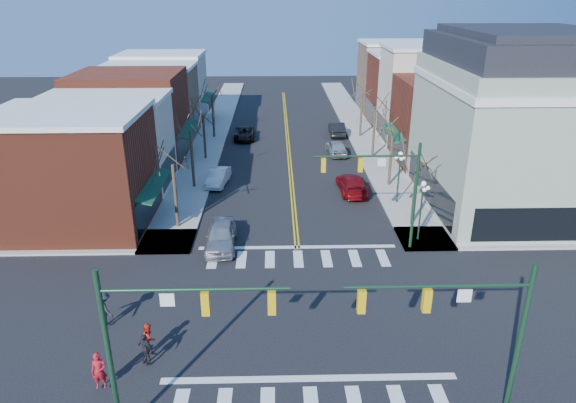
{
  "coord_description": "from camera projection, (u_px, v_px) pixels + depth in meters",
  "views": [
    {
      "loc": [
        -1.37,
        -22.37,
        15.83
      ],
      "look_at": [
        -0.58,
        8.97,
        2.8
      ],
      "focal_mm": 32.0,
      "sensor_mm": 36.0,
      "label": 1
    }
  ],
  "objects": [
    {
      "name": "traffic_mast_far_right",
      "position": [
        387.0,
        182.0,
        31.91
      ],
      "size": [
        6.6,
        0.28,
        7.2
      ],
      "color": "#14331E",
      "rests_on": "ground"
    },
    {
      "name": "pedestrian_red_b",
      "position": [
        149.0,
        338.0,
        23.7
      ],
      "size": [
        0.64,
        0.79,
        1.53
      ],
      "primitive_type": "imported",
      "rotation": [
        0.0,
        0.0,
        1.65
      ],
      "color": "red",
      "rests_on": "sidewalk_left"
    },
    {
      "name": "car_right_near",
      "position": [
        352.0,
        184.0,
        42.8
      ],
      "size": [
        2.34,
        5.32,
        1.52
      ],
      "primitive_type": "imported",
      "rotation": [
        0.0,
        0.0,
        3.18
      ],
      "color": "maroon",
      "rests_on": "ground"
    },
    {
      "name": "bldg_right_tan",
      "position": [
        397.0,
        78.0,
        70.63
      ],
      "size": [
        10.0,
        8.0,
        9.0
      ],
      "primitive_type": "cube",
      "color": "#997554",
      "rests_on": "ground"
    },
    {
      "name": "car_left_mid",
      "position": [
        218.0,
        177.0,
        44.6
      ],
      "size": [
        2.0,
        4.35,
        1.38
      ],
      "primitive_type": "imported",
      "rotation": [
        0.0,
        0.0,
        -0.13
      ],
      "color": "white",
      "rests_on": "ground"
    },
    {
      "name": "tree_left_d",
      "position": [
        213.0,
        117.0,
        57.94
      ],
      "size": [
        0.24,
        0.24,
        4.9
      ],
      "primitive_type": "cylinder",
      "color": "#382B21",
      "rests_on": "ground"
    },
    {
      "name": "pedestrian_dark_b",
      "position": [
        105.0,
        308.0,
        25.61
      ],
      "size": [
        1.34,
        1.29,
        1.83
      ],
      "primitive_type": "imported",
      "rotation": [
        0.0,
        0.0,
        2.42
      ],
      "color": "black",
      "rests_on": "sidewalk_left"
    },
    {
      "name": "tree_left_b",
      "position": [
        192.0,
        160.0,
        43.14
      ],
      "size": [
        0.24,
        0.24,
        5.04
      ],
      "primitive_type": "cylinder",
      "color": "#382B21",
      "rests_on": "ground"
    },
    {
      "name": "pedestrian_dark_a",
      "position": [
        145.0,
        349.0,
        22.97
      ],
      "size": [
        0.94,
        0.85,
        1.54
      ],
      "primitive_type": "imported",
      "rotation": [
        0.0,
        0.0,
        -0.66
      ],
      "color": "black",
      "rests_on": "sidewalk_left"
    },
    {
      "name": "bldg_right_brick_a",
      "position": [
        450.0,
        122.0,
        49.35
      ],
      "size": [
        10.0,
        8.5,
        8.0
      ],
      "primitive_type": "cube",
      "color": "maroon",
      "rests_on": "ground"
    },
    {
      "name": "bldg_left_stucco_a",
      "position": [
        107.0,
        145.0,
        42.96
      ],
      "size": [
        10.0,
        7.0,
        7.5
      ],
      "primitive_type": "cube",
      "color": "beige",
      "rests_on": "ground"
    },
    {
      "name": "tree_right_a",
      "position": [
        414.0,
        196.0,
        36.22
      ],
      "size": [
        0.24,
        0.24,
        4.62
      ],
      "primitive_type": "cylinder",
      "color": "#382B21",
      "rests_on": "ground"
    },
    {
      "name": "bldg_left_brick_b",
      "position": [
        131.0,
        117.0,
        50.16
      ],
      "size": [
        10.0,
        9.0,
        8.5
      ],
      "primitive_type": "cube",
      "color": "maroon",
      "rests_on": "ground"
    },
    {
      "name": "tree_left_a",
      "position": [
        176.0,
        197.0,
        35.81
      ],
      "size": [
        0.24,
        0.24,
        4.76
      ],
      "primitive_type": "cylinder",
      "color": "#382B21",
      "rests_on": "ground"
    },
    {
      "name": "traffic_mast_near_left",
      "position": [
        158.0,
        331.0,
        17.99
      ],
      "size": [
        6.6,
        0.28,
        7.2
      ],
      "color": "#14331E",
      "rests_on": "ground"
    },
    {
      "name": "bldg_right_stucco",
      "position": [
        429.0,
        96.0,
        56.12
      ],
      "size": [
        10.0,
        7.0,
        10.0
      ],
      "primitive_type": "cube",
      "color": "beige",
      "rests_on": "ground"
    },
    {
      "name": "bldg_right_brick_b",
      "position": [
        412.0,
        90.0,
        63.34
      ],
      "size": [
        10.0,
        8.0,
        8.5
      ],
      "primitive_type": "cube",
      "color": "maroon",
      "rests_on": "ground"
    },
    {
      "name": "tree_right_b",
      "position": [
        391.0,
        157.0,
        43.5
      ],
      "size": [
        0.24,
        0.24,
        5.18
      ],
      "primitive_type": "cylinder",
      "color": "#382B21",
      "rests_on": "ground"
    },
    {
      "name": "bldg_left_stucco_b",
      "position": [
        164.0,
        89.0,
        64.99
      ],
      "size": [
        10.0,
        8.0,
        8.2
      ],
      "primitive_type": "cube",
      "color": "beige",
      "rests_on": "ground"
    },
    {
      "name": "car_right_far",
      "position": [
        337.0,
        129.0,
        59.58
      ],
      "size": [
        1.71,
        4.74,
        1.55
      ],
      "primitive_type": "imported",
      "rotation": [
        0.0,
        0.0,
        3.13
      ],
      "color": "black",
      "rests_on": "ground"
    },
    {
      "name": "tree_left_c",
      "position": [
        204.0,
        137.0,
        50.62
      ],
      "size": [
        0.24,
        0.24,
        4.55
      ],
      "primitive_type": "cylinder",
      "color": "#382B21",
      "rests_on": "ground"
    },
    {
      "name": "victorian_corner",
      "position": [
        516.0,
        123.0,
        37.97
      ],
      "size": [
        12.25,
        14.25,
        13.3
      ],
      "color": "#99A58E",
      "rests_on": "ground"
    },
    {
      "name": "ground",
      "position": [
        303.0,
        317.0,
        26.76
      ],
      "size": [
        160.0,
        160.0,
        0.0
      ],
      "primitive_type": "plane",
      "color": "black",
      "rests_on": "ground"
    },
    {
      "name": "bldg_left_tan",
      "position": [
        150.0,
        103.0,
        57.91
      ],
      "size": [
        10.0,
        7.5,
        7.8
      ],
      "primitive_type": "cube",
      "color": "#997554",
      "rests_on": "ground"
    },
    {
      "name": "tree_right_c",
      "position": [
        374.0,
        135.0,
        50.95
      ],
      "size": [
        0.24,
        0.24,
        4.83
      ],
      "primitive_type": "cylinder",
      "color": "#382B21",
      "rests_on": "ground"
    },
    {
      "name": "sidewalk_right",
      "position": [
        390.0,
        181.0,
        45.4
      ],
      "size": [
        3.5,
        70.0,
        0.15
      ],
      "primitive_type": "cube",
      "color": "#9E9B93",
      "rests_on": "ground"
    },
    {
      "name": "lamppost_corner",
      "position": [
        422.0,
        201.0,
        33.66
      ],
      "size": [
        0.36,
        0.36,
        4.33
      ],
      "color": "#14331E",
      "rests_on": "ground"
    },
    {
      "name": "lamppost_midblock",
      "position": [
        399.0,
        169.0,
        39.66
      ],
      "size": [
        0.36,
        0.36,
        4.33
      ],
      "color": "#14331E",
      "rests_on": "ground"
    },
    {
      "name": "bldg_left_brick_a",
      "position": [
        73.0,
        172.0,
        35.71
      ],
      "size": [
        10.0,
        8.5,
        8.0
      ],
      "primitive_type": "cube",
      "color": "maroon",
      "rests_on": "ground"
    },
    {
      "name": "car_left_far",
      "position": [
        244.0,
        133.0,
        58.11
      ],
      "size": [
        2.27,
        4.82,
        1.33
      ],
      "primitive_type": "imported",
      "rotation": [
        0.0,
        0.0,
        0.01
      ],
      "color": "black",
      "rests_on": "ground"
    },
    {
      "name": "tree_right_d",
      "position": [
        361.0,
        116.0,
        58.31
      ],
      "size": [
        0.24,
        0.24,
        4.97
      ],
      "primitive_type": "cylinder",
      "color": "#382B21",
      "rests_on": "ground"
    },
    {
      "name": "sidewalk_left",
      "position": [
        192.0,
        183.0,
        44.99
      ],
      "size": [
        3.5,
        70.0,
        0.15
      ],
      "primitive_type": "cube",
      "color": "#9E9B93",
      "rests_on": "ground"
    },
    {
      "name": "traffic_mast_near_right",
      "position": [
        471.0,
        327.0,
        18.25
      ],
      "size": [
        6.6,
        0.28,
        7.2
      ],
      "color": "#14331E",
      "rests_on": "ground"
    },
    {
      "name": "pedestrian_red_a",
      "position": [
        99.0,
        371.0,
        21.5
      ],
      "size": [
        0.69,
        0.52,
        1.73
      ],
      "primitive_type": "imported",
      "rotation": [
        0.0,
        0.0,
        0.18
      ],
      "color": "#AA121D",
      "rests_on": "sidewalk_left"
    },
    {
      "name": "car_left_near",
      "position": [
        221.0,
        235.0,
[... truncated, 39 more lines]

